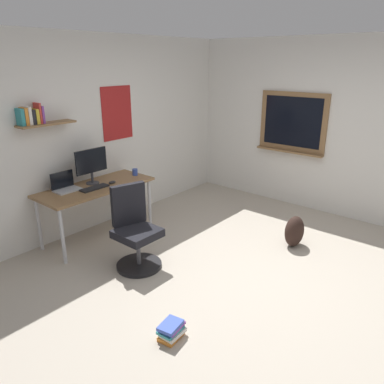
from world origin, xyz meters
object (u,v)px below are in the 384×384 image
coffee_mug (135,172)px  office_chair (135,233)px  desk (96,191)px  computer_mouse (112,182)px  keyboard (95,188)px  laptop (65,186)px  book_stack_on_floor (171,330)px  monitor_primary (91,164)px  backpack (294,231)px

coffee_mug → office_chair: bearing=-132.6°
desk → computer_mouse: 0.24m
keyboard → coffee_mug: 0.73m
desk → keyboard: bearing=-133.0°
office_chair → coffee_mug: office_chair is taller
laptop → book_stack_on_floor: 2.38m
book_stack_on_floor → coffee_mug: bearing=54.5°
coffee_mug → book_stack_on_floor: size_ratio=0.36×
desk → laptop: size_ratio=4.84×
laptop → book_stack_on_floor: (-0.47, -2.22, -0.70)m
desk → keyboard: keyboard is taller
laptop → computer_mouse: laptop is taller
laptop → monitor_primary: (0.37, -0.05, 0.22)m
keyboard → laptop: bearing=138.5°
coffee_mug → book_stack_on_floor: (-1.46, -2.04, -0.69)m
computer_mouse → desk: bearing=158.6°
computer_mouse → book_stack_on_floor: (-1.01, -1.99, -0.67)m
monitor_primary → coffee_mug: bearing=-12.4°
office_chair → computer_mouse: office_chair is taller
coffee_mug → backpack: size_ratio=0.23×
laptop → monitor_primary: size_ratio=0.67×
computer_mouse → monitor_primary: bearing=132.3°
keyboard → backpack: bearing=-53.3°
desk → computer_mouse: (0.21, -0.08, 0.09)m
coffee_mug → book_stack_on_floor: bearing=-125.5°
desk → office_chair: size_ratio=1.58×
office_chair → coffee_mug: size_ratio=10.33×
office_chair → laptop: bearing=98.8°
laptop → monitor_primary: bearing=-7.3°
keyboard → coffee_mug: coffee_mug is taller
laptop → coffee_mug: size_ratio=3.37×
coffee_mug → monitor_primary: bearing=167.6°
office_chair → backpack: bearing=-36.4°
keyboard → computer_mouse: bearing=0.0°
laptop → coffee_mug: (0.99, -0.18, -0.01)m
coffee_mug → backpack: bearing=-69.2°
keyboard → monitor_primary: bearing=58.6°
office_chair → monitor_primary: (0.21, 1.03, 0.59)m
monitor_primary → backpack: monitor_primary is taller
keyboard → book_stack_on_floor: size_ratio=1.45×
monitor_primary → computer_mouse: monitor_primary is taller
computer_mouse → backpack: (1.24, -2.04, -0.54)m
office_chair → laptop: size_ratio=3.06×
desk → book_stack_on_floor: size_ratio=5.87×
monitor_primary → backpack: bearing=-57.7°
office_chair → coffee_mug: bearing=47.4°
monitor_primary → backpack: (1.41, -2.22, -0.79)m
office_chair → keyboard: bearing=83.5°
laptop → backpack: bearing=-51.9°
monitor_primary → desk: bearing=-109.9°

